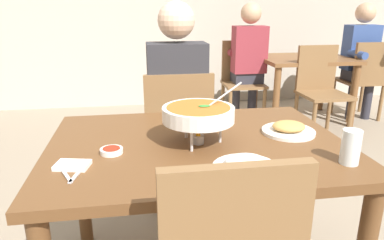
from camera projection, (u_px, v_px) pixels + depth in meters
name	position (u px, v px, depth m)	size (l,w,h in m)	color
dining_table_main	(197.00, 163.00, 1.57)	(1.26, 0.93, 0.73)	brown
chair_diner_main	(178.00, 131.00, 2.31)	(0.44, 0.44, 0.90)	brown
diner_main	(177.00, 94.00, 2.27)	(0.40, 0.45, 1.31)	#2D2D38
curry_bowl	(200.00, 114.00, 1.48)	(0.33, 0.30, 0.26)	silver
rice_plate	(246.00, 165.00, 1.26)	(0.24, 0.24, 0.06)	white
appetizer_plate	(288.00, 129.00, 1.63)	(0.24, 0.24, 0.06)	white
sauce_dish	(111.00, 151.00, 1.41)	(0.09, 0.09, 0.02)	white
napkin_folded	(72.00, 165.00, 1.29)	(0.12, 0.08, 0.02)	white
fork_utensil	(64.00, 173.00, 1.24)	(0.01, 0.17, 0.01)	silver
spoon_utensil	(79.00, 172.00, 1.25)	(0.01, 0.17, 0.01)	silver
drink_glass	(350.00, 149.00, 1.31)	(0.07, 0.07, 0.13)	silver
dining_table_far	(304.00, 69.00, 4.04)	(1.00, 0.80, 0.73)	brown
chair_bg_left	(242.00, 76.00, 4.06)	(0.45, 0.45, 0.90)	brown
chair_bg_middle	(364.00, 76.00, 4.07)	(0.45, 0.45, 0.90)	brown
chair_bg_right	(320.00, 86.00, 3.60)	(0.45, 0.45, 0.90)	brown
patron_bg_left	(248.00, 56.00, 3.95)	(0.40, 0.45, 1.31)	#2D2D38
patron_bg_middle	(362.00, 54.00, 4.08)	(0.40, 0.45, 1.31)	#2D2D38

